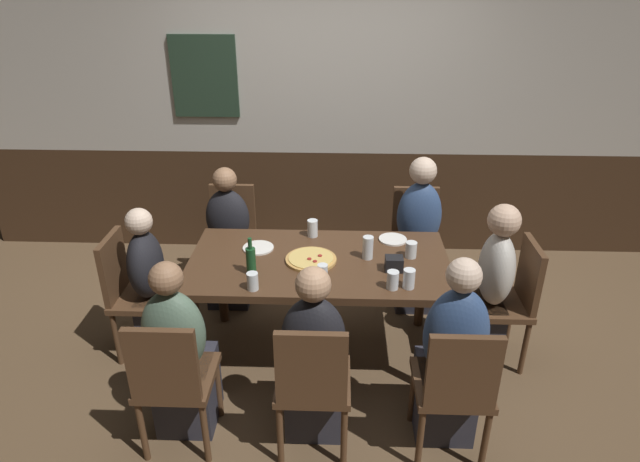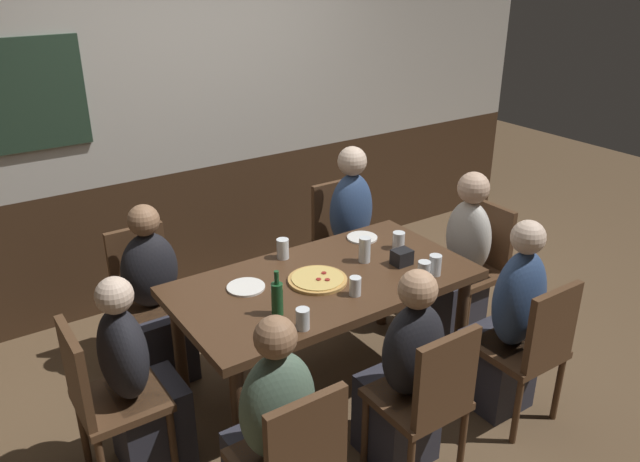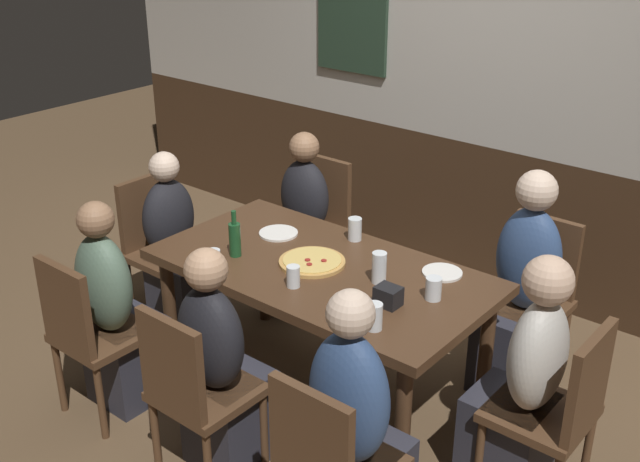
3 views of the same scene
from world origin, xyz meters
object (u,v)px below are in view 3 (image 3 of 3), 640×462
chair_mid_near (193,388)px  chair_left_far (317,219)px  person_left_far (300,233)px  chair_left_near (89,330)px  chair_right_far (533,290)px  person_head_west (177,256)px  tumbler_short (433,290)px  condiment_caddy (388,296)px  dining_table (321,281)px  person_right_far (520,300)px  pint_glass_pale (374,318)px  pint_glass_stout (293,278)px  beer_bottle_green (235,238)px  plate_white_small (442,273)px  chair_head_west (158,242)px  person_right_near (355,442)px  plate_white_large (278,233)px  pint_glass_amber (355,230)px  person_mid_near (222,377)px  beer_glass_half (379,270)px  highball_clear (214,262)px  chair_head_east (559,407)px  pizza (312,262)px  person_left_near (117,321)px  person_head_east (522,394)px  beer_glass_tall (354,313)px

chair_mid_near → chair_left_far: bearing=113.3°
person_left_far → chair_left_far: bearing=90.0°
chair_left_near → chair_right_far: bearing=49.3°
person_head_west → tumbler_short: size_ratio=10.22×
condiment_caddy → dining_table: bearing=167.1°
tumbler_short → person_head_west: bearing=-177.7°
person_right_far → pint_glass_pale: size_ratio=10.02×
chair_left_far → pint_glass_stout: 1.38m
beer_bottle_green → condiment_caddy: (0.88, 0.07, -0.05)m
pint_glass_pale → plate_white_small: size_ratio=0.62×
chair_head_west → pint_glass_pale: (1.80, -0.31, 0.30)m
person_left_far → pint_glass_pale: person_left_far is taller
person_right_near → plate_white_large: 1.45m
pint_glass_amber → plate_white_large: (-0.36, -0.20, -0.05)m
person_right_near → condiment_caddy: size_ratio=10.67×
person_mid_near → pint_glass_amber: bearing=93.2°
beer_glass_half → plate_white_small: size_ratio=0.79×
plate_white_large → person_head_west: bearing=-167.9°
highball_clear → beer_glass_half: (0.69, 0.41, 0.02)m
person_mid_near → highball_clear: 0.60m
chair_head_east → chair_right_far: 1.00m
person_left_far → person_head_west: (-0.35, -0.70, -0.01)m
chair_right_far → pint_glass_stout: bearing=-122.7°
chair_head_east → person_left_far: person_left_far is taller
chair_head_west → dining_table: bearing=0.0°
pint_glass_amber → plate_white_small: pint_glass_amber is taller
person_left_far → person_right_near: size_ratio=0.94×
person_left_far → pizza: 1.03m
chair_right_far → pizza: (-0.79, -0.87, 0.26)m
highball_clear → person_mid_near: bearing=-41.7°
dining_table → condiment_caddy: condiment_caddy is taller
person_mid_near → condiment_caddy: size_ratio=10.07×
pint_glass_pale → plate_white_large: 1.06m
pint_glass_pale → plate_white_large: (-0.96, 0.46, -0.05)m
chair_left_near → plate_white_small: bearing=43.2°
chair_mid_near → beer_glass_half: size_ratio=5.76×
dining_table → chair_head_west: chair_head_west is taller
chair_left_far → person_head_west: 0.93m
chair_left_far → beer_bottle_green: size_ratio=3.61×
dining_table → pint_glass_stout: (0.03, -0.24, 0.13)m
person_left_near → chair_left_near: bearing=-90.0°
chair_head_west → person_mid_near: bearing=-29.0°
chair_right_far → person_left_near: bearing=-133.6°
person_right_far → beer_bottle_green: size_ratio=4.92×
chair_head_west → pint_glass_pale: bearing=-9.8°
tumbler_short → condiment_caddy: (-0.13, -0.18, -0.00)m
pizza → person_head_east: bearing=0.5°
pint_glass_stout → beer_glass_tall: bearing=-10.9°
person_right_near → beer_glass_tall: 0.56m
chair_right_far → beer_bottle_green: bearing=-137.8°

